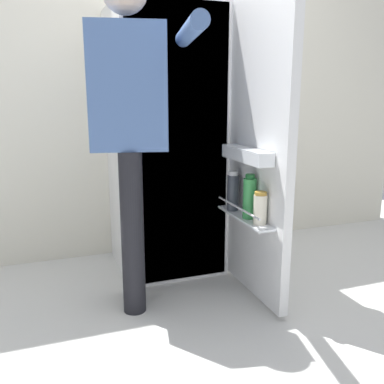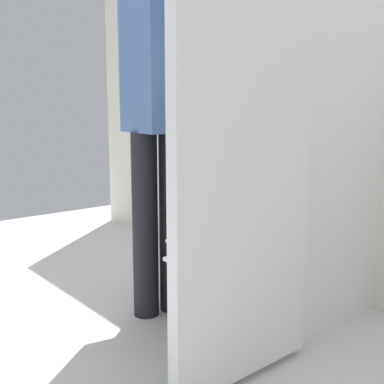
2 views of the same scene
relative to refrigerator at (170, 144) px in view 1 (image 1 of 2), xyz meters
The scene contains 4 objects.
ground_plane 0.98m from the refrigerator, 92.96° to the right, with size 5.60×5.60×0.00m, color silver.
kitchen_wall 0.60m from the refrigerator, 93.61° to the left, with size 4.40×0.10×2.53m, color silver.
refrigerator is the anchor object (origin of this frame).
person 0.61m from the refrigerator, 126.92° to the right, with size 0.55×0.76×1.74m.
Camera 1 is at (-0.75, -2.05, 1.14)m, focal length 38.93 mm.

